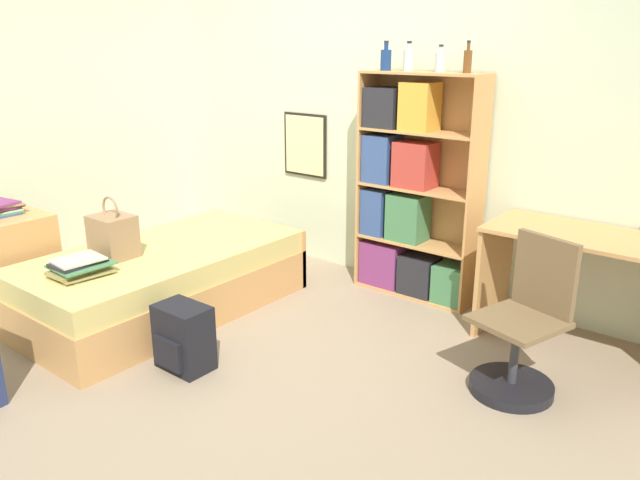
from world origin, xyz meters
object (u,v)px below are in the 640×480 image
at_px(handbag, 113,236).
at_px(bottle_blue, 468,61).
at_px(dresser, 10,262).
at_px(desk, 595,271).
at_px(bottle_green, 386,59).
at_px(backpack, 183,338).
at_px(bookcase, 407,198).
at_px(desk_chair, 521,344).
at_px(bottle_clear, 440,62).
at_px(bed, 165,280).
at_px(book_stack_on_bed, 79,267).
at_px(bottle_brown, 409,60).

relative_size(handbag, bottle_blue, 2.02).
bearing_deg(dresser, desk, 28.95).
xyz_separation_m(bottle_green, backpack, (-0.17, -1.86, -1.56)).
distance_m(bookcase, desk_chair, 1.60).
bearing_deg(bottle_clear, desk, -7.92).
xyz_separation_m(bed, bottle_clear, (1.37, 1.43, 1.51)).
bearing_deg(bed, desk_chair, 12.50).
bearing_deg(bottle_blue, handbag, -134.81).
xyz_separation_m(desk, backpack, (-1.82, -1.73, -0.34)).
relative_size(handbag, book_stack_on_bed, 1.14).
height_order(book_stack_on_bed, dresser, dresser).
distance_m(bottle_clear, desk_chair, 2.02).
distance_m(handbag, book_stack_on_bed, 0.38).
bearing_deg(bookcase, bottle_green, -175.44).
xyz_separation_m(bookcase, desk, (1.43, -0.15, -0.21)).
relative_size(bottle_clear, bottle_blue, 0.87).
bearing_deg(bottle_clear, desk_chair, -39.58).
distance_m(dresser, desk, 3.99).
bearing_deg(bottle_blue, desk, -8.40).
height_order(bed, bookcase, bookcase).
xyz_separation_m(bottle_blue, desk_chair, (0.86, -0.86, -1.47)).
bearing_deg(bookcase, desk, -5.81).
height_order(bottle_green, bottle_brown, bottle_green).
height_order(handbag, bottle_clear, bottle_clear).
bearing_deg(bookcase, handbag, -127.02).
xyz_separation_m(bottle_green, bottle_clear, (0.42, 0.04, -0.01)).
bearing_deg(bottle_brown, book_stack_on_bed, -118.69).
distance_m(dresser, bottle_blue, 3.52).
relative_size(book_stack_on_bed, bottle_blue, 1.77).
xyz_separation_m(handbag, backpack, (0.89, -0.17, -0.42)).
height_order(dresser, bookcase, bookcase).
bearing_deg(desk_chair, bookcase, 145.90).
bearing_deg(book_stack_on_bed, bed, 91.11).
distance_m(bottle_blue, desk, 1.59).
xyz_separation_m(bookcase, desk_chair, (1.27, -0.86, -0.47)).
height_order(bottle_clear, bottle_blue, bottle_blue).
distance_m(dresser, backpack, 1.69).
xyz_separation_m(book_stack_on_bed, desk, (2.58, 1.90, 0.02)).
bearing_deg(desk, bottle_blue, 171.60).
bearing_deg(bottle_green, bookcase, 4.56).
distance_m(bottle_brown, bottle_clear, 0.24).
bearing_deg(bottle_blue, backpack, -113.17).
xyz_separation_m(dresser, bottle_blue, (2.47, 2.08, 1.40)).
distance_m(bookcase, backpack, 1.99).
bearing_deg(book_stack_on_bed, desk_chair, 26.09).
bearing_deg(bottle_brown, bottle_blue, 0.84).
bearing_deg(backpack, bottle_blue, 66.83).
xyz_separation_m(bottle_brown, desk_chair, (1.31, -0.86, -1.47)).
bearing_deg(bookcase, bottle_clear, 7.30).
distance_m(handbag, dresser, 0.90).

